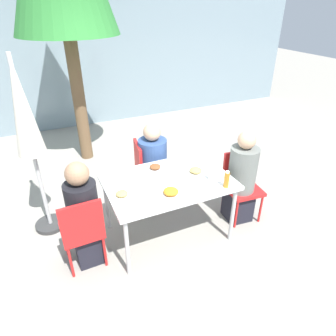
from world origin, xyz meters
TOP-DOWN VIEW (x-y plane):
  - ground_plane at (0.00, 0.00)m, footprint 24.00×24.00m
  - building_facade at (0.00, 4.08)m, footprint 10.00×0.20m
  - dining_table at (0.00, 0.00)m, footprint 1.34×0.91m
  - chair_left at (-0.97, -0.10)m, footprint 0.41×0.41m
  - person_left at (-0.92, -0.02)m, footprint 0.31×0.31m
  - chair_right at (0.98, -0.02)m, footprint 0.44×0.44m
  - person_right at (0.92, -0.09)m, footprint 0.33×0.33m
  - chair_far at (0.03, 0.76)m, footprint 0.45×0.45m
  - person_far at (0.10, 0.70)m, footprint 0.37×0.37m
  - closed_umbrella at (-1.27, 0.71)m, footprint 0.36×0.36m
  - plate_0 at (-0.04, 0.27)m, footprint 0.23×0.23m
  - plate_1 at (-0.09, -0.27)m, footprint 0.27×0.27m
  - plate_2 at (-0.54, -0.10)m, footprint 0.22×0.22m
  - plate_3 at (0.34, -0.00)m, footprint 0.25×0.25m
  - bottle at (0.49, -0.37)m, footprint 0.06×0.06m
  - drinking_cup at (0.43, -0.19)m, footprint 0.07×0.07m
  - salad_bowl at (-0.44, -0.33)m, footprint 0.15×0.15m

SIDE VIEW (x-z plane):
  - ground_plane at x=0.00m, z-range 0.00..0.00m
  - chair_left at x=-0.97m, z-range 0.07..0.92m
  - chair_right at x=0.98m, z-range 0.07..0.92m
  - chair_far at x=0.03m, z-range 0.07..0.92m
  - person_far at x=0.10m, z-range -0.04..1.09m
  - person_right at x=0.92m, z-range -0.03..1.15m
  - person_left at x=-0.92m, z-range -0.02..1.15m
  - dining_table at x=0.00m, z-range 0.31..1.06m
  - plate_2 at x=-0.54m, z-range 0.74..0.80m
  - plate_0 at x=-0.04m, z-range 0.74..0.80m
  - salad_bowl at x=-0.44m, z-range 0.74..0.80m
  - plate_3 at x=0.34m, z-range 0.74..0.80m
  - plate_1 at x=-0.09m, z-range 0.74..0.81m
  - drinking_cup at x=0.43m, z-range 0.74..0.84m
  - bottle at x=0.49m, z-range 0.74..0.93m
  - closed_umbrella at x=-1.27m, z-range 0.38..2.42m
  - building_facade at x=0.00m, z-range 0.00..3.00m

